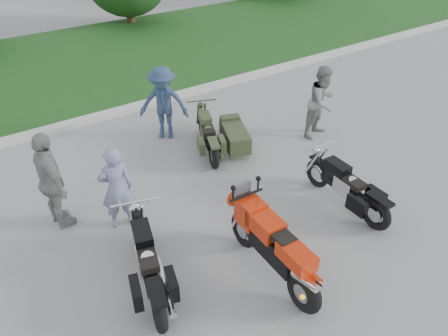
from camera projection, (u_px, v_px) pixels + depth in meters
ground at (242, 249)px, 7.53m from camera, size 80.00×80.00×0.00m
curb at (109, 114)px, 11.60m from camera, size 60.00×0.30×0.15m
grass_strip at (62, 67)px, 14.45m from camera, size 60.00×8.00×0.14m
sportbike_red at (274, 247)px, 6.69m from camera, size 0.42×2.25×1.07m
cruiser_left at (149, 267)px, 6.58m from camera, size 0.76×2.23×0.88m
cruiser_right at (349, 190)px, 8.23m from camera, size 0.37×2.16×0.83m
cruiser_sidecar at (224, 136)px, 10.01m from camera, size 1.44×1.96×0.79m
person_stripe at (117, 188)px, 7.62m from camera, size 0.67×0.53×1.63m
person_grey at (322, 102)px, 10.37m from camera, size 0.98×0.84×1.75m
person_denim at (163, 103)px, 10.26m from camera, size 1.33×1.24×1.79m
person_back at (52, 182)px, 7.55m from camera, size 0.60×1.16×1.89m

